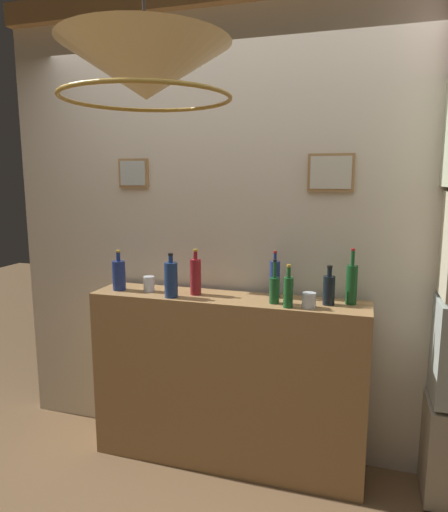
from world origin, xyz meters
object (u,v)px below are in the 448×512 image
object	(u,v)px
glass_tumbler_highball	(149,284)
pendant_lamp	(146,73)
liquor_bottle_brandy	(288,291)
liquor_bottle_tequila	(119,275)
liquor_bottle_rye	(274,289)
glass_tumbler_rocks	(309,300)
liquor_bottle_bourbon	(196,276)
liquor_bottle_rum	(352,283)
liquor_bottle_gin	(275,279)
liquor_bottle_whiskey	(329,289)
liquor_bottle_sherry	(171,279)

from	to	relation	value
glass_tumbler_highball	pendant_lamp	xyz separation A→B (m)	(0.46, -0.89, 1.00)
liquor_bottle_brandy	pendant_lamp	distance (m)	1.31
liquor_bottle_tequila	liquor_bottle_rye	world-z (taller)	liquor_bottle_tequila
liquor_bottle_tequila	glass_tumbler_rocks	size ratio (longest dim) A/B	3.03
liquor_bottle_brandy	glass_tumbler_rocks	distance (m)	0.12
liquor_bottle_bourbon	liquor_bottle_rum	size ratio (longest dim) A/B	0.88
liquor_bottle_gin	pendant_lamp	size ratio (longest dim) A/B	0.42
glass_tumbler_highball	pendant_lamp	distance (m)	1.42
liquor_bottle_whiskey	liquor_bottle_rye	world-z (taller)	liquor_bottle_rye
liquor_bottle_tequila	glass_tumbler_rocks	distance (m)	1.17
liquor_bottle_whiskey	liquor_bottle_tequila	bearing A→B (deg)	-178.37
liquor_bottle_sherry	glass_tumbler_rocks	xyz separation A→B (m)	(0.79, 0.01, -0.06)
liquor_bottle_whiskey	glass_tumbler_highball	bearing A→B (deg)	-179.05
glass_tumbler_rocks	pendant_lamp	bearing A→B (deg)	-122.15
pendant_lamp	glass_tumbler_highball	bearing A→B (deg)	117.20
liquor_bottle_tequila	glass_tumbler_highball	xyz separation A→B (m)	(0.19, 0.02, -0.05)
liquor_bottle_tequila	glass_tumbler_highball	distance (m)	0.20
liquor_bottle_bourbon	liquor_bottle_rum	bearing A→B (deg)	3.51
liquor_bottle_brandy	glass_tumbler_rocks	xyz separation A→B (m)	(0.11, 0.02, -0.05)
pendant_lamp	liquor_bottle_gin	bearing A→B (deg)	73.30
glass_tumbler_rocks	pendant_lamp	distance (m)	1.40
liquor_bottle_whiskey	liquor_bottle_tequila	xyz separation A→B (m)	(-1.26, -0.04, 0.01)
liquor_bottle_sherry	liquor_bottle_gin	bearing A→B (deg)	17.33
liquor_bottle_bourbon	liquor_bottle_rye	world-z (taller)	liquor_bottle_bourbon
liquor_bottle_sherry	liquor_bottle_rye	bearing A→B (deg)	4.22
liquor_bottle_rum	glass_tumbler_highball	distance (m)	1.19
liquor_bottle_sherry	liquor_bottle_bourbon	xyz separation A→B (m)	(0.11, 0.10, 0.01)
liquor_bottle_sherry	liquor_bottle_tequila	xyz separation A→B (m)	(-0.38, 0.07, -0.01)
liquor_bottle_rum	glass_tumbler_rocks	size ratio (longest dim) A/B	3.76
liquor_bottle_gin	liquor_bottle_sherry	distance (m)	0.60
liquor_bottle_gin	glass_tumbler_highball	size ratio (longest dim) A/B	2.89
glass_tumbler_rocks	liquor_bottle_rum	bearing A→B (deg)	34.46
liquor_bottle_bourbon	glass_tumbler_rocks	bearing A→B (deg)	-7.61
liquor_bottle_bourbon	glass_tumbler_rocks	xyz separation A→B (m)	(0.68, -0.09, -0.07)
pendant_lamp	glass_tumbler_rocks	bearing A→B (deg)	57.85
liquor_bottle_sherry	liquor_bottle_rum	size ratio (longest dim) A/B	0.84
liquor_bottle_rye	liquor_bottle_rum	xyz separation A→B (m)	(0.40, 0.11, 0.04)
pendant_lamp	liquor_bottle_sherry	bearing A→B (deg)	108.80
liquor_bottle_brandy	glass_tumbler_rocks	size ratio (longest dim) A/B	2.83
liquor_bottle_brandy	pendant_lamp	bearing A→B (deg)	-117.07
liquor_bottle_rum	liquor_bottle_gin	bearing A→B (deg)	176.77
liquor_bottle_bourbon	glass_tumbler_highball	distance (m)	0.30
liquor_bottle_whiskey	pendant_lamp	size ratio (longest dim) A/B	0.34
glass_tumbler_rocks	pendant_lamp	world-z (taller)	pendant_lamp
liquor_bottle_gin	liquor_bottle_brandy	world-z (taller)	liquor_bottle_gin
liquor_bottle_sherry	liquor_bottle_tequila	distance (m)	0.38
liquor_bottle_rye	glass_tumbler_highball	bearing A→B (deg)	177.04
liquor_bottle_sherry	liquor_bottle_whiskey	xyz separation A→B (m)	(0.88, 0.10, -0.02)
liquor_bottle_sherry	liquor_bottle_brandy	bearing A→B (deg)	-1.14
glass_tumbler_highball	glass_tumbler_rocks	bearing A→B (deg)	-4.40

